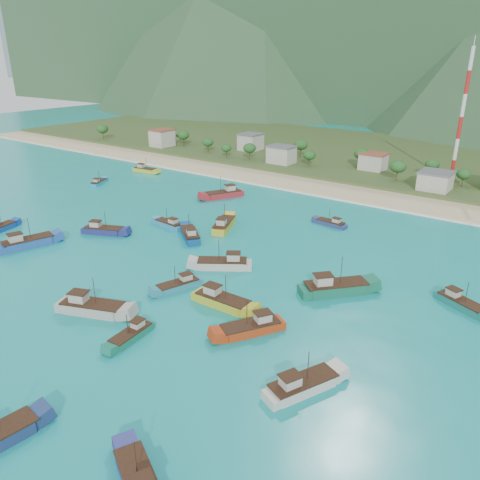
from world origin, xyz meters
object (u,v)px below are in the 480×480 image
Objects in this scene: boat_3 at (224,194)px; boat_10 at (331,224)px; boat_8 at (99,183)px; boat_15 at (27,243)px; boat_0 at (461,304)px; boat_1 at (132,335)px; boat_2 at (335,288)px; boat_28 at (224,225)px; boat_29 at (169,225)px; boat_21 at (223,264)px; boat_20 at (222,301)px; boat_17 at (92,308)px; boat_4 at (302,386)px; radio_tower at (462,117)px; boat_26 at (145,170)px; boat_22 at (190,235)px; boat_16 at (0,229)px; boat_18 at (252,328)px; boat_9 at (179,286)px; boat_14 at (103,231)px.

boat_10 is (38.88, -3.93, -0.44)m from boat_3.
boat_15 is at bearing -80.58° from boat_8.
boat_0 is 57.39m from boat_1.
boat_0 is 0.79× the size of boat_2.
boat_28 is at bearing 135.72° from boat_10.
boat_3 reaches higher than boat_29.
boat_29 is (4.98, -29.64, -0.37)m from boat_3.
boat_28 is (17.38, -22.25, -0.09)m from boat_3.
boat_21 is 0.96× the size of boat_28.
boat_15 is 1.09× the size of boat_28.
boat_2 is 1.46× the size of boat_10.
boat_20 is 1.01× the size of boat_21.
boat_29 reaches higher than boat_8.
boat_15 reaches higher than boat_17.
boat_15 is at bearing -160.58° from boat_4.
boat_17 reaches higher than boat_20.
boat_17 is 1.11× the size of boat_21.
boat_26 is (-99.07, -48.52, -22.27)m from radio_tower.
boat_1 is 0.70× the size of boat_2.
boat_17 is 37.98m from boat_22.
boat_0 is 0.93× the size of boat_22.
boat_16 is at bearing -16.63° from boat_1.
boat_2 reaches higher than boat_17.
boat_20 is at bearing 155.63° from boat_3.
boat_22 is (-40.98, 5.20, -0.25)m from boat_2.
boat_1 is at bearing -25.40° from boat_16.
boat_18 is (78.58, -0.63, 0.16)m from boat_16.
boat_9 is at bearing 19.30° from boat_18.
boat_22 is 10.37m from boat_29.
boat_2 is 1.11× the size of boat_4.
boat_26 reaches higher than boat_8.
boat_0 is 1.15× the size of boat_8.
boat_28 reaches higher than boat_22.
boat_10 is at bearing 136.78° from boat_4.
radio_tower is 67.23m from boat_10.
boat_15 is (-66.16, -116.71, -22.02)m from radio_tower.
boat_0 is at bearing -133.23° from boat_9.
boat_8 is at bearing 178.53° from boat_4.
boat_21 is (1.26, 12.37, 0.27)m from boat_9.
boat_10 is at bearing -44.52° from boat_21.
boat_14 is at bearing 111.49° from boat_3.
boat_17 is (-14.06, -65.30, 0.42)m from boat_10.
boat_15 is 75.72m from boat_26.
boat_26 is (-121.44, 38.40, 0.06)m from boat_0.
boat_14 is at bearing -120.35° from radio_tower.
boat_18 is (-25.46, -28.64, 0.13)m from boat_0.
boat_29 is at bearing 26.53° from boat_16.
boat_14 is (-58.86, -100.50, -22.22)m from radio_tower.
boat_10 is at bearing -103.78° from radio_tower.
radio_tower is at bearing 133.40° from boat_2.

